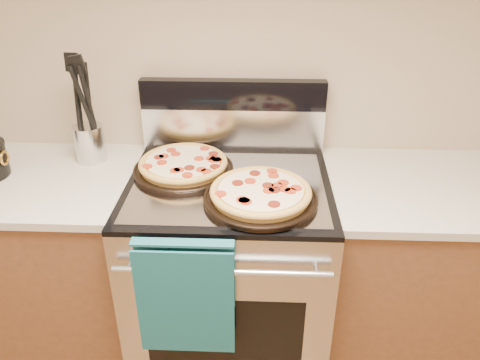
{
  "coord_description": "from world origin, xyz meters",
  "views": [
    {
      "loc": [
        0.11,
        0.12,
        1.76
      ],
      "look_at": [
        0.05,
        1.55,
        0.98
      ],
      "focal_mm": 35.0,
      "sensor_mm": 36.0,
      "label": 1
    }
  ],
  "objects_px": {
    "pepperoni_pizza_back": "(183,165)",
    "range_body": "(230,280)",
    "utensil_crock": "(90,143)",
    "pepperoni_pizza_front": "(261,194)"
  },
  "relations": [
    {
      "from": "pepperoni_pizza_back",
      "to": "range_body",
      "type": "bearing_deg",
      "value": -21.25
    },
    {
      "from": "range_body",
      "to": "pepperoni_pizza_back",
      "type": "xyz_separation_m",
      "value": [
        -0.18,
        0.07,
        0.5
      ]
    },
    {
      "from": "pepperoni_pizza_back",
      "to": "utensil_crock",
      "type": "bearing_deg",
      "value": 163.33
    },
    {
      "from": "utensil_crock",
      "to": "pepperoni_pizza_back",
      "type": "bearing_deg",
      "value": -16.67
    },
    {
      "from": "range_body",
      "to": "pepperoni_pizza_front",
      "type": "relative_size",
      "value": 2.31
    },
    {
      "from": "range_body",
      "to": "pepperoni_pizza_back",
      "type": "bearing_deg",
      "value": 158.75
    },
    {
      "from": "range_body",
      "to": "pepperoni_pizza_back",
      "type": "relative_size",
      "value": 2.37
    },
    {
      "from": "range_body",
      "to": "pepperoni_pizza_front",
      "type": "height_order",
      "value": "pepperoni_pizza_front"
    },
    {
      "from": "pepperoni_pizza_front",
      "to": "range_body",
      "type": "bearing_deg",
      "value": 130.07
    },
    {
      "from": "range_body",
      "to": "pepperoni_pizza_front",
      "type": "distance_m",
      "value": 0.53
    }
  ]
}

